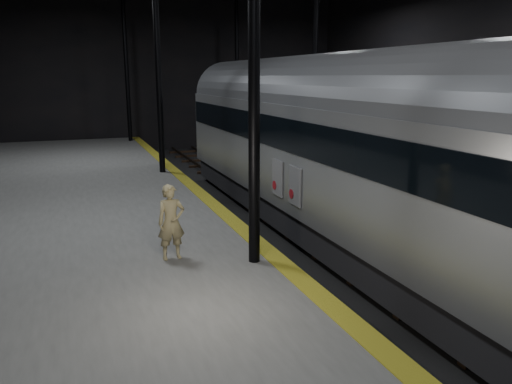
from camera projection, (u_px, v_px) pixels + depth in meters
ground at (318, 235)px, 16.92m from camera, size 44.00×44.00×0.00m
platform_left at (84, 246)px, 14.24m from camera, size 9.00×43.80×1.00m
platform_right at (491, 201)px, 19.37m from camera, size 9.00×43.80×1.00m
tactile_strip at (226, 215)px, 15.58m from camera, size 0.50×43.80×0.01m
track at (318, 233)px, 16.90m from camera, size 2.40×43.00×0.24m
train at (327, 141)px, 15.80m from camera, size 3.25×21.76×5.82m
woman at (171, 222)px, 11.72m from camera, size 0.68×0.47×1.80m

